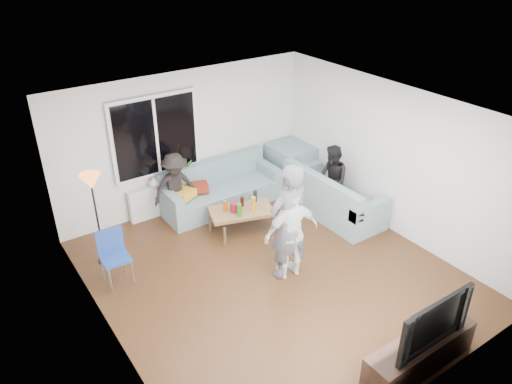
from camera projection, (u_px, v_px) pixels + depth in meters
floor at (272, 274)px, 7.70m from camera, size 5.00×5.50×0.04m
ceiling at (276, 114)px, 6.45m from camera, size 5.00×5.50×0.04m
wall_back at (185, 140)px, 9.08m from camera, size 5.00×0.04×2.60m
wall_front at (433, 310)px, 5.07m from camera, size 5.00×0.04×2.60m
wall_left at (103, 261)px, 5.82m from camera, size 0.04×5.50×2.60m
wall_right at (394, 159)px, 8.33m from camera, size 0.04×5.50×2.60m
window_frame at (155, 136)px, 8.60m from camera, size 1.62×0.06×1.47m
window_glass at (156, 137)px, 8.57m from camera, size 1.50×0.02×1.35m
window_mullion at (157, 137)px, 8.57m from camera, size 0.05×0.03×1.35m
radiator at (163, 199)px, 9.17m from camera, size 1.30×0.12×0.62m
potted_plant at (188, 169)px, 9.18m from camera, size 0.20×0.16×0.35m
vase at (154, 182)px, 8.88m from camera, size 0.21×0.21×0.19m
sofa_back_section at (221, 186)px, 9.36m from camera, size 2.30×0.85×0.85m
sofa_right_section at (334, 193)px, 9.11m from camera, size 2.00×0.85×0.85m
sofa_corner at (292, 164)px, 10.22m from camera, size 0.85×0.85×0.85m
cushion_yellow at (184, 194)px, 8.90m from camera, size 0.48×0.45×0.14m
cushion_red at (198, 187)px, 9.13m from camera, size 0.44×0.41×0.13m
coffee_table at (242, 220)px, 8.72m from camera, size 1.23×0.91×0.40m
pitcher at (235, 207)px, 8.54m from camera, size 0.17×0.17×0.17m
side_chair at (116, 259)px, 7.30m from camera, size 0.42×0.42×0.86m
floor_lamp at (98, 220)px, 7.60m from camera, size 0.32×0.32×1.56m
player_left at (288, 222)px, 7.25m from camera, size 0.70×0.48×1.88m
player_right at (291, 232)px, 7.33m from camera, size 0.94×0.48×1.53m
spectator_right at (332, 180)px, 9.05m from camera, size 0.69×0.77×1.33m
spectator_back at (176, 188)px, 8.81m from camera, size 0.88×0.55×1.31m
tv_console at (420, 353)px, 5.97m from camera, size 1.60×0.40×0.44m
television at (427, 319)px, 5.70m from camera, size 1.17×0.15×0.68m
bottle_e at (255, 196)px, 8.84m from camera, size 0.07×0.07×0.21m
bottle_a at (225, 206)px, 8.54m from camera, size 0.07×0.07×0.20m
bottle_c at (242, 201)px, 8.71m from camera, size 0.07×0.07×0.18m
bottle_d at (254, 204)px, 8.56m from camera, size 0.07×0.07×0.26m
bottle_b at (239, 210)px, 8.38m from camera, size 0.08×0.08×0.24m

